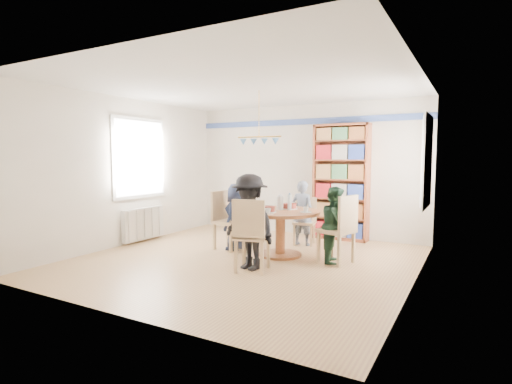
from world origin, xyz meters
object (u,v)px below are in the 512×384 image
Objects in this scene: chair_right at (341,226)px; person_near at (250,222)px; dining_table at (280,222)px; person_left at (237,217)px; radiator at (144,223)px; bookshelf at (341,183)px; chair_left at (225,217)px; chair_far at (305,218)px; chair_near at (251,232)px; person_far at (302,213)px; person_right at (336,225)px.

chair_right is 1.42m from person_near.
dining_table is 0.86m from person_left.
bookshelf is (3.25, 2.04, 0.76)m from radiator.
chair_right is (2.09, 0.01, 0.01)m from chair_left.
dining_table is at bearing 5.46° from radiator.
person_left is 2.26m from bookshelf.
chair_left is 2.42m from bookshelf.
chair_right reaches higher than chair_far.
chair_left is 1.54m from chair_near.
bookshelf reaches higher than radiator.
chair_far is 2.12m from chair_near.
person_left is 1.25m from person_far.
person_left is (-1.88, 0.02, 0.00)m from chair_right.
chair_left is at bearing 77.31° from person_right.
dining_table is 0.92m from person_far.
chair_far is (2.80, 1.32, 0.13)m from radiator.
person_near reaches higher than chair_far.
radiator is at bearing 80.57° from person_right.
chair_far is 1.06m from bookshelf.
person_far is (-1.01, 0.93, 0.02)m from chair_right.
person_left is 0.51× the size of bookshelf.
radiator is 2.95m from chair_near.
person_left is (-0.86, 0.02, 0.02)m from dining_table.
chair_right is 1.46m from chair_far.
person_left reaches higher than radiator.
chair_left is 1.43m from person_far.
bookshelf reaches higher than chair_far.
person_far is 0.86× the size of person_near.
person_near is (-0.06, -1.99, 0.21)m from chair_far.
chair_far is 0.75× the size of person_left.
dining_table is at bearing 93.09° from person_far.
person_right is at bearing 1.93° from dining_table.
person_near reaches higher than chair_near.
chair_left reaches higher than dining_table.
chair_right is at bearing 88.94° from person_left.
chair_right is at bearing 47.65° from chair_near.
bookshelf reaches higher than chair_near.
dining_table is 1.07m from chair_left.
chair_right is at bearing -0.26° from dining_table.
person_left is at bearing 8.42° from radiator.
person_far is (-0.04, 1.99, 0.02)m from chair_near.
person_far is at bearing 31.86° from person_right.
person_left reaches higher than chair_right.
person_right is 1.37m from person_near.
person_right is 0.52× the size of bookshelf.
dining_table is 1.12× the size of person_left.
person_left reaches higher than chair_far.
person_far is at bearing 23.08° from radiator.
person_right reaches higher than radiator.
chair_far is 1.37m from person_right.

